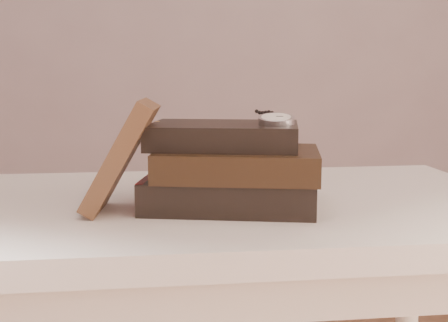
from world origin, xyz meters
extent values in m
cube|color=silver|center=(0.00, 0.35, 0.73)|extent=(1.00, 0.60, 0.04)
cube|color=white|center=(0.00, 0.35, 0.67)|extent=(0.88, 0.49, 0.08)
cube|color=black|center=(-0.01, 0.29, 0.78)|extent=(0.30, 0.24, 0.05)
cube|color=beige|center=(0.00, 0.29, 0.78)|extent=(0.29, 0.22, 0.04)
cube|color=gold|center=(-0.13, 0.35, 0.78)|extent=(0.01, 0.01, 0.05)
cube|color=#67090B|center=(-0.13, 0.32, 0.78)|extent=(0.05, 0.17, 0.05)
cube|color=black|center=(0.00, 0.28, 0.82)|extent=(0.28, 0.23, 0.04)
cube|color=beige|center=(0.01, 0.28, 0.82)|extent=(0.27, 0.21, 0.03)
cube|color=gold|center=(-0.11, 0.33, 0.82)|extent=(0.01, 0.01, 0.05)
cube|color=black|center=(-0.01, 0.30, 0.86)|extent=(0.27, 0.21, 0.04)
cube|color=beige|center=(-0.01, 0.30, 0.86)|extent=(0.26, 0.20, 0.03)
cube|color=gold|center=(-0.12, 0.35, 0.86)|extent=(0.01, 0.01, 0.04)
cube|color=#3D2517|center=(-0.18, 0.28, 0.84)|extent=(0.13, 0.13, 0.18)
cylinder|color=silver|center=(0.06, 0.26, 0.89)|extent=(0.07, 0.07, 0.02)
cylinder|color=white|center=(0.06, 0.26, 0.90)|extent=(0.05, 0.05, 0.01)
torus|color=silver|center=(0.06, 0.26, 0.90)|extent=(0.06, 0.06, 0.01)
cylinder|color=silver|center=(0.07, 0.29, 0.89)|extent=(0.01, 0.01, 0.01)
cube|color=black|center=(0.06, 0.26, 0.90)|extent=(0.00, 0.02, 0.00)
cube|color=black|center=(0.07, 0.26, 0.90)|extent=(0.01, 0.00, 0.00)
sphere|color=black|center=(0.07, 0.30, 0.90)|extent=(0.01, 0.01, 0.01)
sphere|color=black|center=(0.07, 0.31, 0.90)|extent=(0.01, 0.01, 0.01)
sphere|color=black|center=(0.06, 0.33, 0.90)|extent=(0.01, 0.01, 0.01)
sphere|color=black|center=(0.06, 0.34, 0.90)|extent=(0.01, 0.01, 0.01)
sphere|color=black|center=(0.06, 0.35, 0.90)|extent=(0.01, 0.01, 0.01)
sphere|color=black|center=(0.06, 0.37, 0.90)|extent=(0.01, 0.01, 0.01)
sphere|color=black|center=(0.05, 0.38, 0.90)|extent=(0.01, 0.01, 0.01)
torus|color=silver|center=(-0.11, 0.40, 0.83)|extent=(0.06, 0.03, 0.05)
torus|color=silver|center=(-0.05, 0.39, 0.83)|extent=(0.06, 0.03, 0.05)
cylinder|color=silver|center=(-0.08, 0.39, 0.83)|extent=(0.02, 0.01, 0.00)
cylinder|color=silver|center=(-0.12, 0.47, 0.82)|extent=(0.03, 0.12, 0.03)
cylinder|color=silver|center=(-0.01, 0.44, 0.82)|extent=(0.03, 0.12, 0.03)
camera|label=1|loc=(-0.14, -0.65, 0.97)|focal=47.99mm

